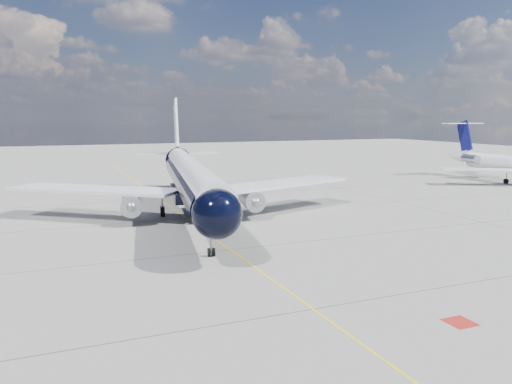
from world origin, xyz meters
TOP-DOWN VIEW (x-y plane):
  - ground at (0.00, 30.00)m, footprint 320.00×320.00m
  - taxiway_centerline at (0.00, 25.00)m, footprint 0.16×160.00m
  - red_marking at (6.80, -10.00)m, footprint 1.60×1.60m
  - main_airliner at (0.98, 26.87)m, footprint 41.18×50.65m
  - regional_jet at (62.00, 33.74)m, footprint 28.58×32.82m

SIDE VIEW (x-z plane):
  - ground at x=0.00m, z-range 0.00..0.00m
  - taxiway_centerline at x=0.00m, z-range 0.00..0.01m
  - red_marking at x=6.80m, z-range 0.00..0.01m
  - regional_jet at x=62.00m, z-range -2.05..9.07m
  - main_airliner at x=0.98m, z-range -2.79..11.91m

